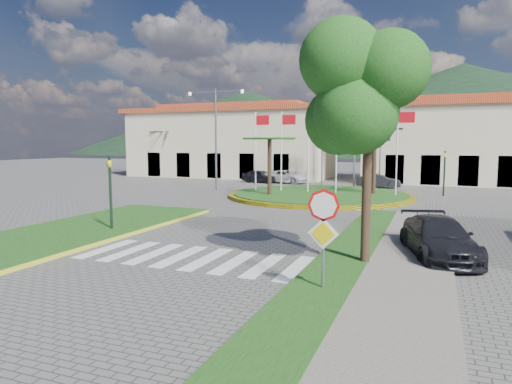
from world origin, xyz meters
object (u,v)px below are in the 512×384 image
(stop_sign, at_px, (323,224))
(deciduous_tree, at_px, (369,94))
(white_van, at_px, (286,177))
(car_side_right, at_px, (439,238))
(car_dark_a, at_px, (260,176))
(car_dark_b, at_px, (378,181))
(roundabout_island, at_px, (320,195))

(stop_sign, relative_size, deciduous_tree, 0.39)
(white_van, distance_m, car_side_right, 27.96)
(stop_sign, relative_size, car_dark_a, 0.73)
(car_dark_b, bearing_deg, car_dark_a, 78.63)
(deciduous_tree, height_order, white_van, deciduous_tree)
(car_dark_a, bearing_deg, deciduous_tree, -140.65)
(roundabout_island, relative_size, car_dark_a, 3.52)
(white_van, height_order, car_dark_a, car_dark_a)
(white_van, bearing_deg, stop_sign, -153.42)
(car_dark_a, xyz_separation_m, car_side_right, (15.58, -24.33, 0.04))
(stop_sign, distance_m, deciduous_tree, 4.59)
(car_dark_a, bearing_deg, white_van, -70.21)
(stop_sign, height_order, car_side_right, stop_sign)
(deciduous_tree, relative_size, white_van, 1.57)
(roundabout_island, height_order, deciduous_tree, deciduous_tree)
(roundabout_island, xyz_separation_m, stop_sign, (4.90, -20.04, 1.62))
(car_dark_b, bearing_deg, stop_sign, 178.15)
(stop_sign, bearing_deg, car_side_right, 61.95)
(roundabout_island, height_order, stop_sign, roundabout_island)
(white_van, bearing_deg, roundabout_island, -142.78)
(car_side_right, bearing_deg, white_van, 102.78)
(stop_sign, bearing_deg, deciduous_tree, 78.82)
(white_van, xyz_separation_m, car_dark_a, (-2.41, -0.32, 0.01))
(white_van, height_order, car_dark_b, white_van)
(deciduous_tree, distance_m, car_dark_b, 25.78)
(deciduous_tree, bearing_deg, car_dark_a, 117.14)
(deciduous_tree, height_order, car_side_right, deciduous_tree)
(deciduous_tree, height_order, car_dark_b, deciduous_tree)
(white_van, distance_m, car_dark_b, 8.70)
(car_dark_a, bearing_deg, stop_sign, -144.08)
(car_dark_b, relative_size, car_side_right, 0.79)
(stop_sign, bearing_deg, white_van, 109.47)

